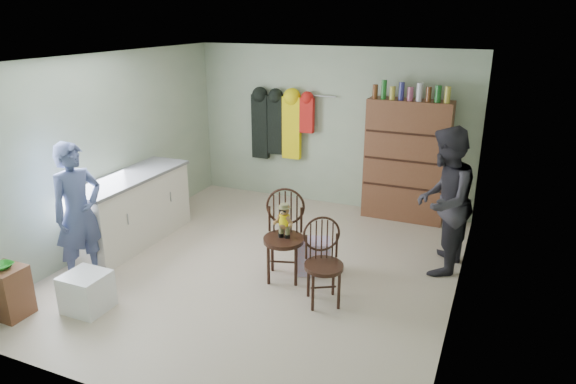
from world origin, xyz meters
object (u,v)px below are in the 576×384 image
at_px(dresser, 406,160).
at_px(chair_front, 284,229).
at_px(chair_far, 323,258).
at_px(counter, 132,209).

bearing_deg(dresser, chair_front, -110.92).
xyz_separation_m(chair_front, chair_far, (0.60, -0.34, -0.10)).
bearing_deg(dresser, chair_far, -96.70).
xyz_separation_m(counter, chair_front, (2.28, -0.10, 0.14)).
bearing_deg(chair_far, chair_front, 120.35).
relative_size(chair_far, dresser, 0.45).
height_order(counter, chair_front, chair_front).
bearing_deg(chair_front, dresser, 52.07).
xyz_separation_m(counter, chair_far, (2.88, -0.44, 0.03)).
relative_size(chair_front, chair_far, 1.13).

